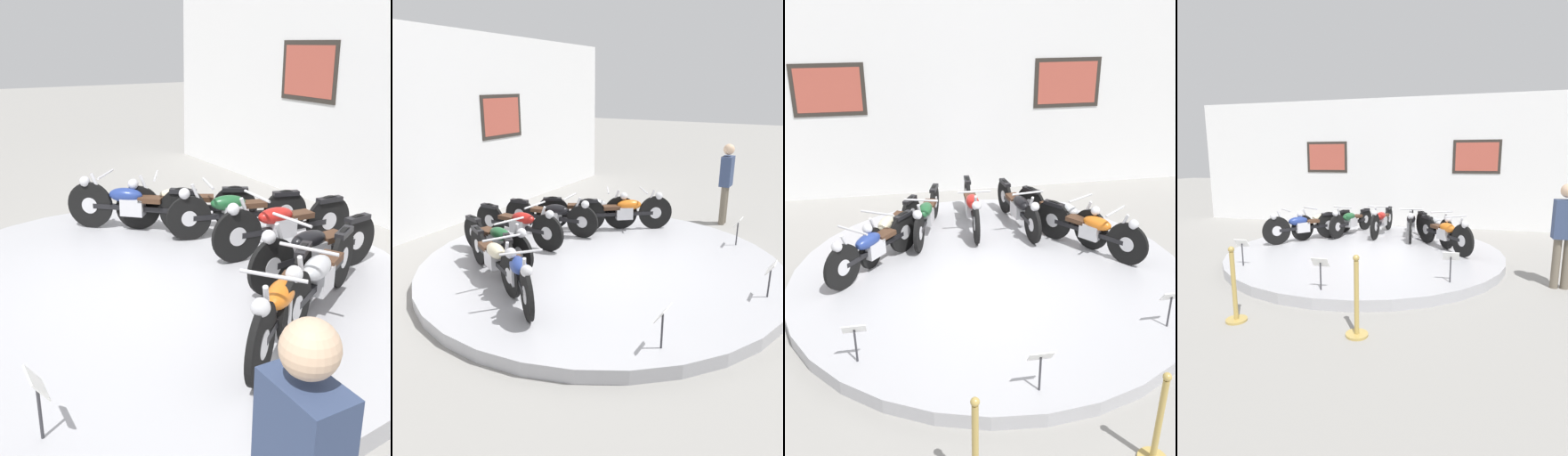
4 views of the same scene
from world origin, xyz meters
The scene contains 14 objects.
ground_plane centered at (0.00, 0.00, 0.00)m, with size 60.00×60.00×0.00m, color gray.
display_platform centered at (0.00, 0.00, 0.09)m, with size 5.86×5.86×0.18m, color #ADADB2.
back_wall centered at (0.00, 4.08, 2.02)m, with size 14.00×0.22×4.03m.
motorcycle_blue centered at (-1.68, 0.39, 0.57)m, with size 1.37×1.54×0.81m.
motorcycle_cream centered at (-1.41, 1.03, 0.56)m, with size 1.01×1.75×0.79m.
motorcycle_green centered at (-0.80, 1.50, 0.55)m, with size 0.68×1.89×0.78m.
motorcycle_red centered at (0.00, 1.67, 0.57)m, with size 0.54×2.01×0.81m.
motorcycle_black centered at (0.79, 1.50, 0.56)m, with size 0.54×1.97×0.79m.
motorcycle_silver centered at (1.41, 1.04, 0.57)m, with size 1.04×1.78×0.81m.
motorcycle_orange centered at (1.68, 0.39, 0.57)m, with size 1.27×1.63×0.81m.
info_placard_front_left centered at (-1.89, -1.76, 0.55)m, with size 0.26×0.11×0.51m.
info_placard_front_centre centered at (0.00, -2.58, 0.55)m, with size 0.26×0.11×0.51m.
info_placard_front_right centered at (1.89, -1.76, 0.55)m, with size 0.26×0.11×0.51m.
visitor_standing centered at (3.66, -1.09, 1.00)m, with size 0.36×0.23×1.75m.
Camera 2 is at (-5.98, -3.16, 2.96)m, focal length 35.00 mm.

